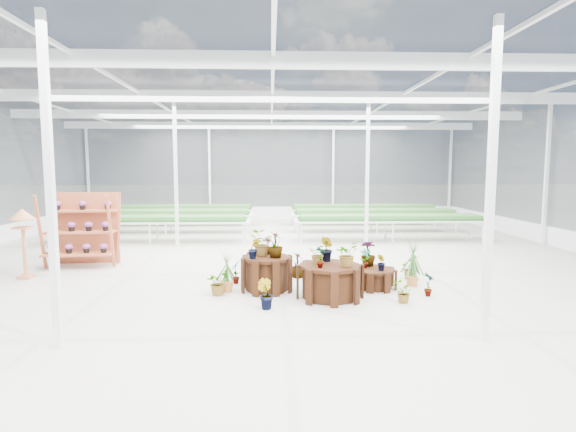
{
  "coord_description": "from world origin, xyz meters",
  "views": [
    {
      "loc": [
        -0.05,
        -10.12,
        2.45
      ],
      "look_at": [
        0.37,
        0.82,
        1.3
      ],
      "focal_mm": 28.0,
      "sensor_mm": 36.0,
      "label": 1
    }
  ],
  "objects_px": {
    "plinth_tall": "(267,274)",
    "plinth_mid": "(330,281)",
    "plinth_low": "(374,278)",
    "shelf_rack": "(81,230)",
    "bird_table": "(24,244)"
  },
  "relations": [
    {
      "from": "plinth_tall",
      "to": "plinth_mid",
      "type": "height_order",
      "value": "plinth_tall"
    },
    {
      "from": "plinth_low",
      "to": "shelf_rack",
      "type": "relative_size",
      "value": 0.48
    },
    {
      "from": "plinth_mid",
      "to": "bird_table",
      "type": "height_order",
      "value": "bird_table"
    },
    {
      "from": "plinth_mid",
      "to": "plinth_low",
      "type": "bearing_deg",
      "value": 34.99
    },
    {
      "from": "shelf_rack",
      "to": "bird_table",
      "type": "relative_size",
      "value": 1.17
    },
    {
      "from": "plinth_tall",
      "to": "shelf_rack",
      "type": "relative_size",
      "value": 0.55
    },
    {
      "from": "bird_table",
      "to": "plinth_low",
      "type": "bearing_deg",
      "value": -10.09
    },
    {
      "from": "bird_table",
      "to": "shelf_rack",
      "type": "bearing_deg",
      "value": 57.74
    },
    {
      "from": "plinth_mid",
      "to": "shelf_rack",
      "type": "distance_m",
      "value": 6.67
    },
    {
      "from": "plinth_tall",
      "to": "shelf_rack",
      "type": "xyz_separation_m",
      "value": [
        -4.69,
        2.47,
        0.58
      ]
    },
    {
      "from": "plinth_tall",
      "to": "plinth_low",
      "type": "bearing_deg",
      "value": 2.6
    },
    {
      "from": "plinth_mid",
      "to": "plinth_low",
      "type": "distance_m",
      "value": 1.23
    },
    {
      "from": "plinth_mid",
      "to": "shelf_rack",
      "type": "relative_size",
      "value": 0.66
    },
    {
      "from": "plinth_tall",
      "to": "bird_table",
      "type": "relative_size",
      "value": 0.64
    },
    {
      "from": "shelf_rack",
      "to": "bird_table",
      "type": "distance_m",
      "value": 1.47
    }
  ]
}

